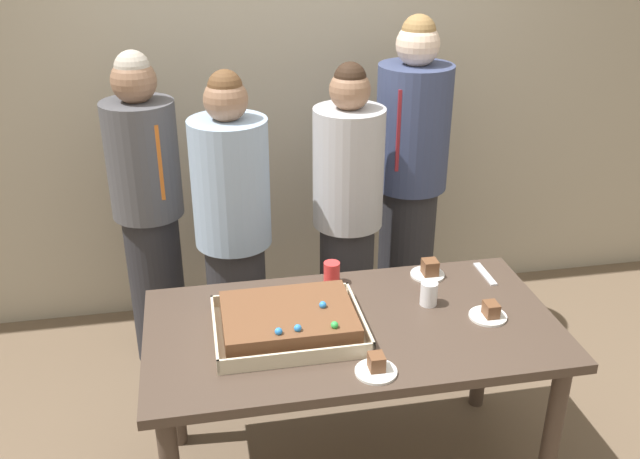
% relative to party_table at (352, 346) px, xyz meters
% --- Properties ---
extents(interior_back_panel, '(8.00, 0.12, 3.00)m').
position_rel_party_table_xyz_m(interior_back_panel, '(0.00, 1.60, 0.83)').
color(interior_back_panel, '#B2A893').
rests_on(interior_back_panel, ground_plane).
extents(party_table, '(1.61, 0.84, 0.77)m').
position_rel_party_table_xyz_m(party_table, '(0.00, 0.00, 0.00)').
color(party_table, '#47382D').
rests_on(party_table, ground_plane).
extents(sheet_cake, '(0.57, 0.45, 0.12)m').
position_rel_party_table_xyz_m(sheet_cake, '(-0.25, -0.01, 0.15)').
color(sheet_cake, beige).
rests_on(sheet_cake, party_table).
extents(plated_slice_near_left, '(0.15, 0.15, 0.07)m').
position_rel_party_table_xyz_m(plated_slice_near_left, '(0.01, -0.31, 0.12)').
color(plated_slice_near_left, white).
rests_on(plated_slice_near_left, party_table).
extents(plated_slice_near_right, '(0.15, 0.15, 0.08)m').
position_rel_party_table_xyz_m(plated_slice_near_right, '(0.42, 0.32, 0.13)').
color(plated_slice_near_right, white).
rests_on(plated_slice_near_right, party_table).
extents(plated_slice_far_left, '(0.15, 0.15, 0.07)m').
position_rel_party_table_xyz_m(plated_slice_far_left, '(0.54, -0.05, 0.12)').
color(plated_slice_far_left, white).
rests_on(plated_slice_far_left, party_table).
extents(drink_cup_nearest, '(0.07, 0.07, 0.10)m').
position_rel_party_table_xyz_m(drink_cup_nearest, '(-0.02, 0.33, 0.15)').
color(drink_cup_nearest, red).
rests_on(drink_cup_nearest, party_table).
extents(drink_cup_middle, '(0.07, 0.07, 0.10)m').
position_rel_party_table_xyz_m(drink_cup_middle, '(0.34, 0.09, 0.15)').
color(drink_cup_middle, white).
rests_on(drink_cup_middle, party_table).
extents(cake_server_utensil, '(0.03, 0.20, 0.01)m').
position_rel_party_table_xyz_m(cake_server_utensil, '(0.67, 0.28, 0.10)').
color(cake_server_utensil, silver).
rests_on(cake_server_utensil, party_table).
extents(person_serving_front, '(0.38, 0.38, 1.78)m').
position_rel_party_table_xyz_m(person_serving_front, '(0.55, 1.04, 0.25)').
color(person_serving_front, '#28282D').
rests_on(person_serving_front, ground_plane).
extents(person_green_shirt_behind, '(0.36, 0.36, 1.62)m').
position_rel_party_table_xyz_m(person_green_shirt_behind, '(-0.40, 0.73, 0.16)').
color(person_green_shirt_behind, '#28282D').
rests_on(person_green_shirt_behind, ground_plane).
extents(person_striped_tie_right, '(0.34, 0.34, 1.62)m').
position_rel_party_table_xyz_m(person_striped_tie_right, '(0.16, 0.79, 0.17)').
color(person_striped_tie_right, '#28282D').
rests_on(person_striped_tie_right, ground_plane).
extents(person_far_right_suit, '(0.35, 0.35, 1.66)m').
position_rel_party_table_xyz_m(person_far_right_suit, '(-0.80, 1.06, 0.19)').
color(person_far_right_suit, '#28282D').
rests_on(person_far_right_suit, ground_plane).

